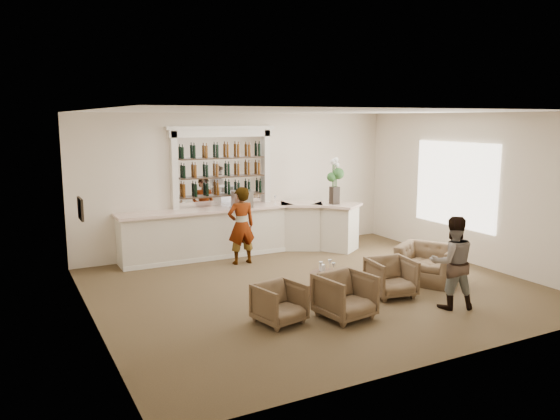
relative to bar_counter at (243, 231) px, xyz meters
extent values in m
plane|color=brown|center=(0.16, -3.00, -0.57)|extent=(8.00, 8.00, 0.00)
cube|color=beige|center=(0.16, 0.50, 1.08)|extent=(8.00, 0.04, 3.30)
cube|color=beige|center=(-3.84, -3.00, 1.08)|extent=(0.04, 7.00, 3.30)
cube|color=beige|center=(4.16, -3.00, 1.08)|extent=(0.04, 7.00, 3.30)
cube|color=white|center=(0.16, -3.00, 2.73)|extent=(8.00, 7.00, 0.04)
cube|color=white|center=(4.13, -2.50, 1.13)|extent=(0.05, 2.40, 1.90)
cube|color=black|center=(-3.81, -1.80, 1.08)|extent=(0.04, 0.46, 0.38)
cube|color=beige|center=(-3.78, -1.80, 1.08)|extent=(0.01, 0.38, 0.30)
cube|color=beige|center=(-0.84, 0.15, -0.03)|extent=(4.00, 0.70, 1.08)
cube|color=beige|center=(-0.84, 0.13, 0.54)|extent=(4.10, 0.82, 0.06)
cube|color=beige|center=(1.51, -0.08, -0.03)|extent=(1.12, 1.04, 1.08)
cube|color=beige|center=(1.51, -0.10, 0.54)|extent=(1.27, 1.19, 0.06)
cube|color=beige|center=(2.21, -0.60, -0.03)|extent=(1.08, 1.14, 1.08)
cube|color=beige|center=(2.21, -0.62, 0.54)|extent=(1.24, 1.29, 0.06)
cube|color=silver|center=(-0.84, -0.18, -0.52)|extent=(4.00, 0.06, 0.10)
cube|color=white|center=(-0.34, 0.48, 1.38)|extent=(2.15, 0.02, 1.65)
cube|color=silver|center=(-1.49, 0.42, 0.88)|extent=(0.14, 0.16, 2.90)
cube|color=silver|center=(0.81, 0.42, 0.88)|extent=(0.14, 0.16, 2.90)
cube|color=silver|center=(-0.34, 0.42, 2.27)|extent=(2.52, 0.16, 0.18)
cube|color=silver|center=(-0.34, 0.42, 2.39)|extent=(2.64, 0.20, 0.08)
cube|color=#34261A|center=(-0.34, 0.37, 0.81)|extent=(2.05, 0.20, 0.03)
cube|color=#34261A|center=(-0.34, 0.37, 1.25)|extent=(2.05, 0.20, 0.03)
cube|color=#34261A|center=(-0.34, 0.37, 1.69)|extent=(2.05, 0.20, 0.03)
cylinder|color=#533324|center=(-0.01, -3.70, -0.32)|extent=(0.62, 0.62, 0.50)
imported|color=gray|center=(-0.36, -0.73, 0.28)|extent=(0.64, 0.43, 1.71)
imported|color=gray|center=(1.65, -4.98, 0.22)|extent=(0.94, 0.84, 1.58)
imported|color=brown|center=(-1.25, -4.27, -0.25)|extent=(0.82, 0.83, 0.64)
imported|color=brown|center=(-0.21, -4.56, -0.21)|extent=(0.89, 0.91, 0.73)
imported|color=brown|center=(1.14, -4.03, -0.22)|extent=(0.85, 0.87, 0.70)
imported|color=brown|center=(2.35, -3.67, -0.21)|extent=(1.41, 1.46, 0.73)
cube|color=#BABABF|center=(-0.05, -0.06, 0.76)|extent=(0.50, 0.44, 0.39)
cube|color=black|center=(2.12, -0.62, 0.78)|extent=(0.19, 0.19, 0.42)
cube|color=white|center=(-0.03, -3.56, -0.01)|extent=(0.08, 0.08, 0.12)
camera|label=1|loc=(-5.01, -11.52, 2.61)|focal=35.00mm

